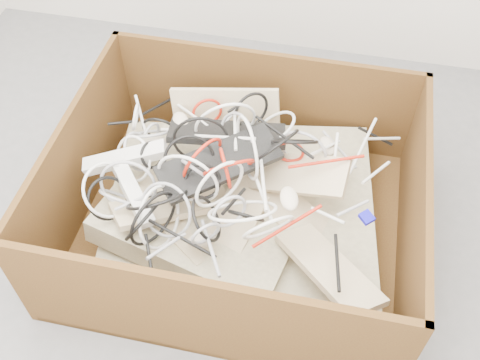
% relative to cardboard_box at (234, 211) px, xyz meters
% --- Properties ---
extents(ground, '(3.00, 3.00, 0.00)m').
position_rel_cardboard_box_xyz_m(ground, '(-0.18, -0.22, -0.13)').
color(ground, '#5B5B5D').
rests_on(ground, ground).
extents(cardboard_box, '(1.32, 1.10, 0.52)m').
position_rel_cardboard_box_xyz_m(cardboard_box, '(0.00, 0.00, 0.00)').
color(cardboard_box, '#3E210F').
rests_on(cardboard_box, ground).
extents(keyboard_pile, '(1.03, 0.87, 0.33)m').
position_rel_cardboard_box_xyz_m(keyboard_pile, '(0.00, -0.00, 0.15)').
color(keyboard_pile, tan).
rests_on(keyboard_pile, cardboard_box).
extents(mice_scatter, '(0.77, 0.60, 0.20)m').
position_rel_cardboard_box_xyz_m(mice_scatter, '(-0.02, 0.02, 0.24)').
color(mice_scatter, beige).
rests_on(mice_scatter, keyboard_pile).
extents(power_strip_left, '(0.33, 0.15, 0.13)m').
position_rel_cardboard_box_xyz_m(power_strip_left, '(-0.41, -0.02, 0.24)').
color(power_strip_left, silver).
rests_on(power_strip_left, keyboard_pile).
extents(power_strip_right, '(0.22, 0.24, 0.09)m').
position_rel_cardboard_box_xyz_m(power_strip_right, '(-0.33, -0.17, 0.22)').
color(power_strip_right, silver).
rests_on(power_strip_right, keyboard_pile).
extents(vga_plug, '(0.06, 0.06, 0.03)m').
position_rel_cardboard_box_xyz_m(vga_plug, '(0.49, -0.11, 0.24)').
color(vga_plug, '#0F0BB3').
rests_on(vga_plug, keyboard_pile).
extents(cable_tangle, '(1.18, 0.93, 0.45)m').
position_rel_cardboard_box_xyz_m(cable_tangle, '(-0.10, -0.04, 0.27)').
color(cable_tangle, '#B21D0C').
rests_on(cable_tangle, keyboard_pile).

